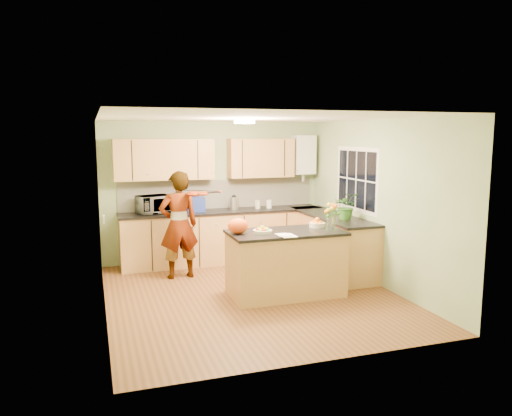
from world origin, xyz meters
name	(u,v)px	position (x,y,z in m)	size (l,w,h in m)	color
floor	(251,295)	(0.00, 0.00, 0.00)	(4.50, 4.50, 0.00)	#573818
ceiling	(251,118)	(0.00, 0.00, 2.50)	(4.00, 4.50, 0.02)	white
wall_back	(213,191)	(0.00, 2.25, 1.25)	(4.00, 0.02, 2.50)	gray
wall_front	(321,241)	(0.00, -2.25, 1.25)	(4.00, 0.02, 2.50)	gray
wall_left	(101,216)	(-2.00, 0.00, 1.25)	(0.02, 4.50, 2.50)	gray
wall_right	(376,202)	(2.00, 0.00, 1.25)	(0.02, 4.50, 2.50)	gray
back_counter	(223,236)	(0.10, 1.95, 0.47)	(3.64, 0.62, 0.94)	#B37547
right_counter	(332,243)	(1.70, 0.85, 0.47)	(0.62, 2.24, 0.94)	#B37547
splashback	(219,194)	(0.10, 2.23, 1.20)	(3.60, 0.02, 0.52)	white
upper_cabinets	(206,159)	(-0.18, 2.08, 1.85)	(3.20, 0.34, 0.70)	#B37547
boiler	(303,155)	(1.70, 2.09, 1.90)	(0.40, 0.30, 0.86)	silver
window_right	(356,180)	(1.99, 0.60, 1.55)	(0.01, 1.30, 1.05)	silver
light_switch	(104,219)	(-1.99, -0.60, 1.30)	(0.02, 0.09, 0.09)	silver
ceiling_lamp	(245,121)	(0.00, 0.30, 2.46)	(0.30, 0.30, 0.07)	#FFEABF
peninsula_island	(286,263)	(0.47, -0.15, 0.46)	(1.62, 0.83, 0.93)	#B37547
fruit_dish	(262,230)	(0.12, -0.15, 0.97)	(0.27, 0.27, 0.09)	beige
orange_bowl	(317,223)	(1.02, 0.00, 0.98)	(0.23, 0.23, 0.13)	beige
flower_vase	(331,211)	(1.07, -0.33, 1.21)	(0.23, 0.23, 0.43)	silver
orange_bag	(238,226)	(-0.22, -0.10, 1.03)	(0.28, 0.24, 0.21)	#F54D14
papers	(287,235)	(0.37, -0.45, 0.93)	(0.20, 0.28, 0.01)	white
violinist	(179,225)	(-0.82, 1.20, 0.86)	(0.62, 0.41, 1.71)	tan
violin	(193,194)	(-0.62, 0.98, 1.37)	(0.59, 0.24, 0.12)	#581305
microwave	(155,204)	(-1.10, 1.98, 1.09)	(0.56, 0.38, 0.31)	silver
blue_box	(196,204)	(-0.39, 1.97, 1.06)	(0.31, 0.23, 0.25)	navy
kettle	(234,203)	(0.31, 1.97, 1.07)	(0.16, 0.16, 0.31)	silver
jar_cream	(258,204)	(0.76, 1.96, 1.02)	(0.10, 0.10, 0.15)	beige
jar_white	(269,204)	(0.97, 1.94, 1.02)	(0.10, 0.10, 0.15)	silver
potted_plant	(346,206)	(1.70, 0.38, 1.16)	(0.39, 0.34, 0.44)	#336A23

